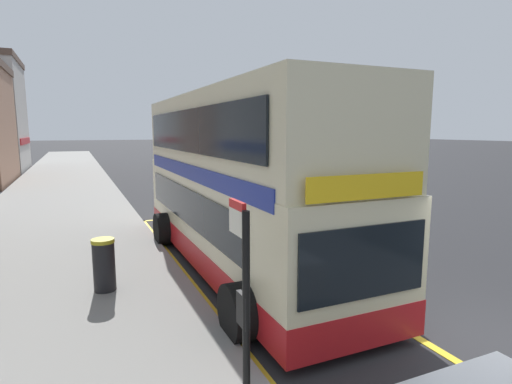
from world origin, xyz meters
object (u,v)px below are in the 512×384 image
(bus_stop_sign, at_px, (243,292))
(parked_car_white_kerbside, at_px, (248,180))
(litter_bin, at_px, (104,265))
(double_decker_bus, at_px, (238,188))

(bus_stop_sign, relative_size, parked_car_white_kerbside, 0.61)
(litter_bin, bearing_deg, bus_stop_sign, -75.23)
(double_decker_bus, relative_size, bus_stop_sign, 3.92)
(parked_car_white_kerbside, height_order, litter_bin, parked_car_white_kerbside)
(double_decker_bus, distance_m, parked_car_white_kerbside, 12.33)
(bus_stop_sign, bearing_deg, litter_bin, 104.77)
(parked_car_white_kerbside, distance_m, litter_bin, 14.56)
(double_decker_bus, bearing_deg, parked_car_white_kerbside, 65.84)
(double_decker_bus, height_order, bus_stop_sign, double_decker_bus)
(parked_car_white_kerbside, relative_size, litter_bin, 3.74)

